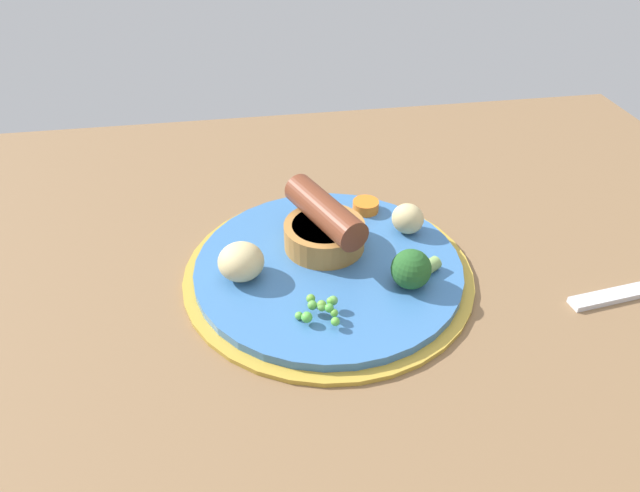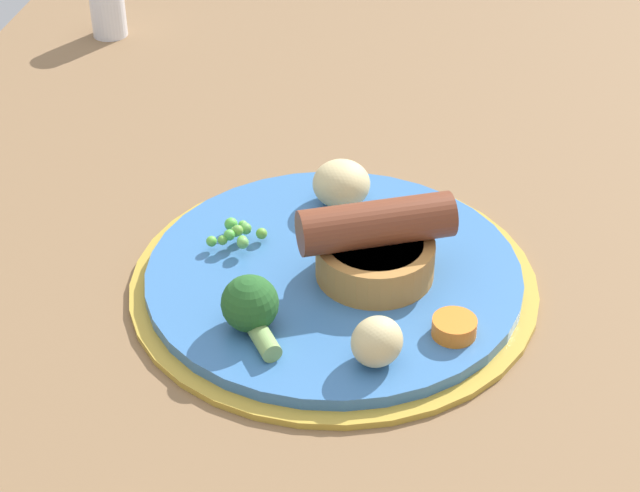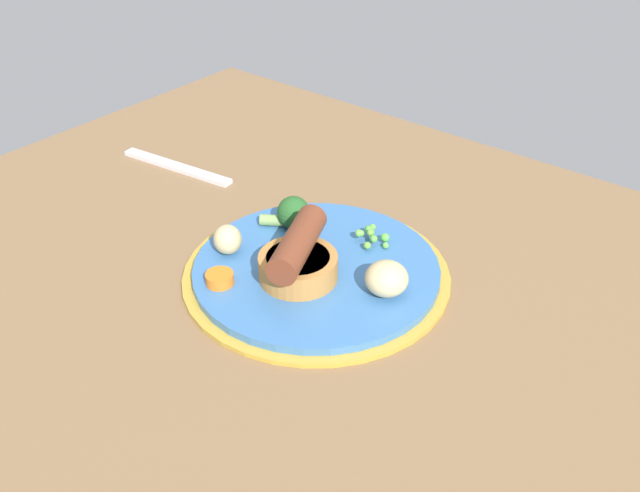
{
  "view_description": "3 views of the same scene",
  "coord_description": "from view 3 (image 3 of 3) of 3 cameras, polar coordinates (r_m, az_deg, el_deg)",
  "views": [
    {
      "loc": [
        6.01,
        42.86,
        39.47
      ],
      "look_at": [
        -1.13,
        -1.28,
        6.16
      ],
      "focal_mm": 32.0,
      "sensor_mm": 36.0,
      "label": 1
    },
    {
      "loc": [
        -61.44,
        -9.1,
        49.18
      ],
      "look_at": [
        -2.41,
        0.21,
        6.71
      ],
      "focal_mm": 60.0,
      "sensor_mm": 36.0,
      "label": 2
    },
    {
      "loc": [
        37.31,
        -48.92,
        48.48
      ],
      "look_at": [
        -1.89,
        -0.02,
        6.54
      ],
      "focal_mm": 40.0,
      "sensor_mm": 36.0,
      "label": 3
    }
  ],
  "objects": [
    {
      "name": "dining_table",
      "position": [
        0.77,
        1.1,
        -3.58
      ],
      "size": [
        110.0,
        80.0,
        3.0
      ],
      "primitive_type": "cube",
      "color": "brown",
      "rests_on": "ground"
    },
    {
      "name": "dinner_plate",
      "position": [
        0.77,
        -0.29,
        -2.07
      ],
      "size": [
        28.78,
        28.78,
        1.4
      ],
      "color": "#B79333",
      "rests_on": "dining_table"
    },
    {
      "name": "sausage_pudding",
      "position": [
        0.73,
        -1.78,
        -1.0
      ],
      "size": [
        8.24,
        11.02,
        5.85
      ],
      "rotation": [
        0.0,
        0.0,
        1.96
      ],
      "color": "#AD7538",
      "rests_on": "dinner_plate"
    },
    {
      "name": "pea_pile",
      "position": [
        0.8,
        4.16,
        0.87
      ],
      "size": [
        3.97,
        4.13,
        1.69
      ],
      "color": "#5DA442",
      "rests_on": "dinner_plate"
    },
    {
      "name": "broccoli_floret_near",
      "position": [
        0.82,
        -2.28,
        2.66
      ],
      "size": [
        5.54,
        4.57,
        3.79
      ],
      "rotation": [
        0.0,
        0.0,
        0.57
      ],
      "color": "#235623",
      "rests_on": "dinner_plate"
    },
    {
      "name": "potato_chunk_0",
      "position": [
        0.72,
        5.46,
        -2.52
      ],
      "size": [
        6.15,
        6.15,
        3.56
      ],
      "primitive_type": "ellipsoid",
      "rotation": [
        0.0,
        0.0,
        3.79
      ],
      "color": "#CCB77F",
      "rests_on": "dinner_plate"
    },
    {
      "name": "potato_chunk_1",
      "position": [
        0.78,
        -7.41,
        0.52
      ],
      "size": [
        4.61,
        4.57,
        3.26
      ],
      "primitive_type": "ellipsoid",
      "rotation": [
        0.0,
        0.0,
        5.57
      ],
      "color": "#CCB77F",
      "rests_on": "dinner_plate"
    },
    {
      "name": "carrot_slice_2",
      "position": [
        0.74,
        -8.03,
        -2.59
      ],
      "size": [
        4.12,
        4.12,
        1.21
      ],
      "primitive_type": "cylinder",
      "rotation": [
        0.0,
        0.0,
        5.42
      ],
      "color": "orange",
      "rests_on": "dinner_plate"
    },
    {
      "name": "fork",
      "position": [
        1.0,
        -11.4,
        6.23
      ],
      "size": [
        18.06,
        3.76,
        0.6
      ],
      "primitive_type": "cube",
      "rotation": [
        0.0,
        0.0,
        0.12
      ],
      "color": "silver",
      "rests_on": "dining_table"
    }
  ]
}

